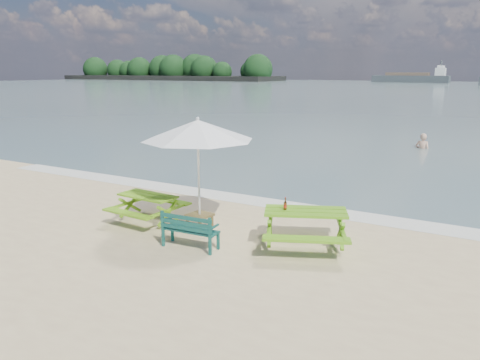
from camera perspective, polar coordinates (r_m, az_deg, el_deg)
The scene contains 10 objects.
sea at distance 92.17m, azimuth 26.65°, elevation 9.59°, with size 300.00×300.00×0.00m, color slate.
foam_strip at distance 13.19m, azimuth 5.06°, elevation -3.02°, with size 22.00×0.90×0.01m, color silver.
island_headland at distance 186.72m, azimuth -8.81°, elevation 12.98°, with size 90.00×22.00×7.60m.
picnic_table_left at distance 11.82m, azimuth -11.11°, elevation -3.49°, with size 1.57×1.72×0.70m.
picnic_table_right at distance 10.07m, azimuth 7.94°, elevation -5.99°, with size 2.33×2.43×0.82m.
park_bench at distance 10.05m, azimuth -6.05°, elevation -6.94°, with size 1.26×0.50×0.76m.
side_table at distance 11.28m, azimuth -4.93°, elevation -4.94°, with size 0.59×0.59×0.34m.
patio_umbrella at distance 10.81m, azimuth -5.16°, elevation 6.07°, with size 2.96×2.96×2.59m.
beer_bottle at distance 9.90m, azimuth 5.53°, elevation -3.15°, with size 0.07×0.07×0.27m.
swimmer at distance 24.37m, azimuth 21.31°, elevation 3.20°, with size 0.69×0.46×1.84m.
Camera 1 is at (5.20, -6.95, 3.69)m, focal length 35.00 mm.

